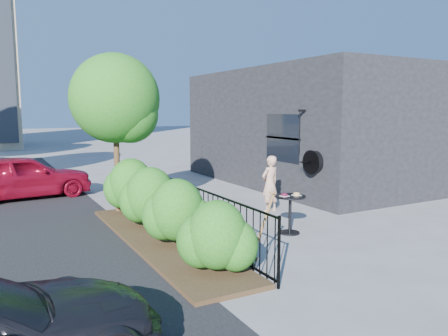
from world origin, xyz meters
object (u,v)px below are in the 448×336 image
cafe_table (290,207)px  woman (270,184)px  patio_tree (118,104)px  car_red (23,177)px  shovel (261,234)px

cafe_table → woman: size_ratio=0.60×
patio_tree → woman: bearing=-25.1°
patio_tree → cafe_table: 4.91m
cafe_table → car_red: (-4.67, 6.82, 0.09)m
patio_tree → car_red: patio_tree is taller
car_red → patio_tree: bearing=-154.7°
woman → car_red: size_ratio=0.38×
woman → shovel: 4.11m
patio_tree → shovel: patio_tree is taller
patio_tree → car_red: 4.42m
patio_tree → car_red: (-2.01, 3.33, -2.11)m
shovel → car_red: 8.76m
woman → shovel: woman is taller
woman → cafe_table: bearing=56.9°
car_red → shovel: bearing=-165.9°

